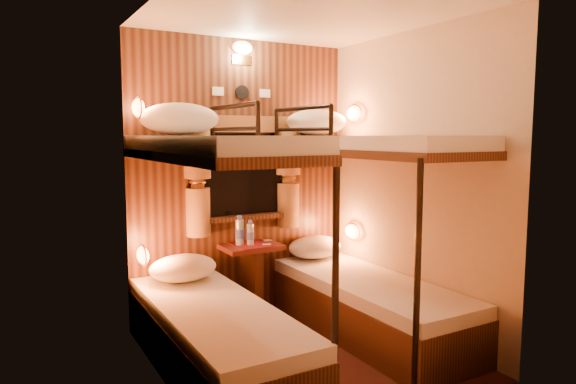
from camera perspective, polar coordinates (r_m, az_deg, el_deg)
floor at (r=3.91m, az=1.65°, el=-17.54°), size 2.10×2.10×0.00m
ceiling at (r=3.67m, az=1.77°, el=19.18°), size 2.10×2.10×0.00m
wall_back at (r=4.53m, az=-5.22°, el=1.44°), size 2.40×0.00×2.40m
wall_front at (r=2.76m, az=13.10°, el=-1.78°), size 2.40×0.00×2.40m
wall_left at (r=3.20m, az=-13.78°, el=-0.72°), size 0.00×2.40×2.40m
wall_right at (r=4.21m, az=13.43°, el=0.92°), size 0.00×2.40×2.40m
back_panel at (r=4.51m, az=-5.14°, el=1.42°), size 2.00×0.03×2.40m
bunk_left at (r=3.51m, az=-8.18°, el=-10.72°), size 0.72×1.90×1.82m
bunk_right at (r=4.14m, az=8.94°, el=-8.09°), size 0.72×1.90×1.82m
window at (r=4.49m, az=-4.98°, el=1.15°), size 1.00×0.12×0.79m
curtains at (r=4.45m, az=-4.81°, el=2.18°), size 1.10×0.22×1.00m
back_fixtures at (r=4.51m, az=-5.09°, el=14.74°), size 0.54×0.09×0.48m
reading_lamps at (r=4.21m, az=-3.26°, el=1.63°), size 2.00×0.20×1.25m
table at (r=4.48m, az=-4.05°, el=-8.81°), size 0.50×0.34×0.66m
bottle_left at (r=4.39m, az=-5.39°, el=-4.50°), size 0.08×0.08×0.26m
bottle_right at (r=4.39m, az=-4.21°, el=-4.72°), size 0.06×0.06×0.22m
sachet_a at (r=4.42m, az=-2.39°, el=-5.85°), size 0.09×0.08×0.01m
sachet_b at (r=4.60m, az=-2.33°, el=-5.36°), size 0.07×0.05×0.01m
pillow_lower_left at (r=4.10m, az=-11.59°, el=-8.26°), size 0.53×0.38×0.21m
pillow_lower_right at (r=4.76m, az=3.02°, el=-6.11°), size 0.52×0.37×0.21m
pillow_upper_left at (r=3.97m, az=-11.95°, el=7.98°), size 0.60×0.43×0.24m
pillow_upper_right at (r=4.64m, az=3.21°, el=7.77°), size 0.58×0.41×0.23m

